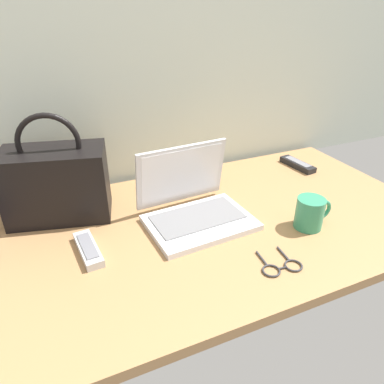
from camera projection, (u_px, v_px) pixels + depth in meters
name	position (u px, v px, depth m)	size (l,w,h in m)	color
desk	(184.00, 233.00, 1.06)	(1.60, 0.76, 0.03)	#A87A4C
laptop	(193.00, 205.00, 1.09)	(0.32, 0.27, 0.22)	silver
coffee_mug	(310.00, 213.00, 1.04)	(0.12, 0.08, 0.10)	#338C66
remote_control_near	(88.00, 249.00, 0.95)	(0.06, 0.16, 0.02)	#B7B7B7
remote_control_far	(298.00, 164.00, 1.44)	(0.06, 0.16, 0.02)	black
eyeglasses	(282.00, 267.00, 0.90)	(0.12, 0.11, 0.01)	#333338
handbag	(57.00, 182.00, 1.07)	(0.33, 0.23, 0.33)	black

